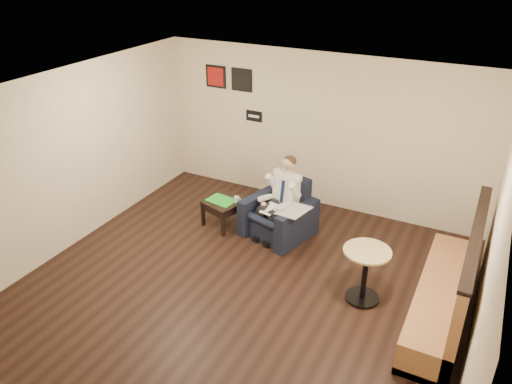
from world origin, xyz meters
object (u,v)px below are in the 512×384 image
at_px(seated_man, 274,203).
at_px(side_table, 224,213).
at_px(green_folder, 221,200).
at_px(banquette, 447,272).
at_px(smartphone, 233,198).
at_px(cafe_table, 365,275).
at_px(coffee_mug, 237,199).
at_px(armchair, 279,209).

relative_size(seated_man, side_table, 2.22).
distance_m(green_folder, banquette, 3.80).
distance_m(smartphone, banquette, 3.70).
relative_size(banquette, cafe_table, 3.30).
height_order(smartphone, banquette, banquette).
distance_m(seated_man, side_table, 1.01).
relative_size(side_table, banquette, 0.22).
bearing_deg(side_table, cafe_table, -17.51).
xyz_separation_m(green_folder, smartphone, (0.14, 0.16, -0.00)).
bearing_deg(seated_man, banquette, 0.21).
bearing_deg(seated_man, cafe_table, -11.45).
relative_size(coffee_mug, smartphone, 0.68).
relative_size(green_folder, coffee_mug, 4.74).
xyz_separation_m(side_table, banquette, (3.69, -0.70, 0.43)).
height_order(banquette, cafe_table, banquette).
distance_m(armchair, banquette, 2.88).
height_order(green_folder, smartphone, green_folder).
bearing_deg(smartphone, cafe_table, 6.23).
height_order(armchair, smartphone, armchair).
bearing_deg(banquette, green_folder, 169.51).
xyz_separation_m(armchair, seated_man, (-0.03, -0.12, 0.17)).
relative_size(side_table, green_folder, 1.22).
bearing_deg(green_folder, side_table, 16.47).
height_order(seated_man, cafe_table, seated_man).
height_order(seated_man, banquette, banquette).
distance_m(smartphone, cafe_table, 2.79).
relative_size(seated_man, smartphone, 8.74).
height_order(seated_man, green_folder, seated_man).
height_order(green_folder, coffee_mug, coffee_mug).
height_order(seated_man, smartphone, seated_man).
bearing_deg(side_table, armchair, 9.33).
bearing_deg(smartphone, armchair, 27.98).
xyz_separation_m(side_table, smartphone, (0.10, 0.15, 0.24)).
xyz_separation_m(armchair, cafe_table, (1.75, -1.01, -0.07)).
relative_size(side_table, cafe_table, 0.73).
relative_size(armchair, banquette, 0.37).
bearing_deg(cafe_table, armchair, 149.96).
bearing_deg(green_folder, seated_man, 2.93).
bearing_deg(seated_man, armchair, 90.00).
distance_m(side_table, banquette, 3.79).
bearing_deg(seated_man, side_table, -162.46).
xyz_separation_m(seated_man, cafe_table, (1.78, -0.89, -0.25)).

